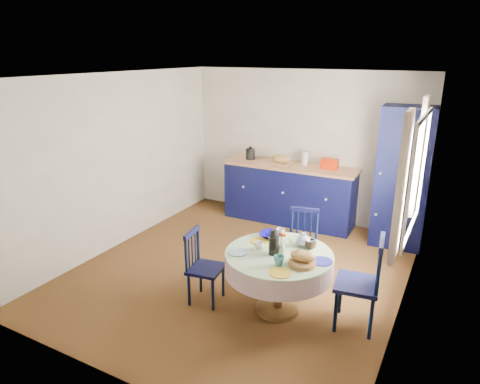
% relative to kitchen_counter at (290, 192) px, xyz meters
% --- Properties ---
extents(floor, '(4.50, 4.50, 0.00)m').
position_rel_kitchen_counter_xyz_m(floor, '(0.10, -1.96, -0.51)').
color(floor, black).
rests_on(floor, ground).
extents(ceiling, '(4.50, 4.50, 0.00)m').
position_rel_kitchen_counter_xyz_m(ceiling, '(0.10, -1.96, 1.99)').
color(ceiling, white).
rests_on(ceiling, wall_back).
extents(wall_back, '(4.00, 0.02, 2.50)m').
position_rel_kitchen_counter_xyz_m(wall_back, '(0.10, 0.29, 0.74)').
color(wall_back, white).
rests_on(wall_back, floor).
extents(wall_left, '(0.02, 4.50, 2.50)m').
position_rel_kitchen_counter_xyz_m(wall_left, '(-1.90, -1.96, 0.74)').
color(wall_left, white).
rests_on(wall_left, floor).
extents(wall_right, '(0.02, 4.50, 2.50)m').
position_rel_kitchen_counter_xyz_m(wall_right, '(2.10, -1.96, 0.74)').
color(wall_right, white).
rests_on(wall_right, floor).
extents(window, '(0.10, 1.74, 1.45)m').
position_rel_kitchen_counter_xyz_m(window, '(2.05, -1.66, 1.02)').
color(window, white).
rests_on(window, wall_right).
extents(kitchen_counter, '(2.23, 0.74, 1.23)m').
position_rel_kitchen_counter_xyz_m(kitchen_counter, '(0.00, 0.00, 0.00)').
color(kitchen_counter, black).
rests_on(kitchen_counter, floor).
extents(pantry_cabinet, '(0.75, 0.55, 2.06)m').
position_rel_kitchen_counter_xyz_m(pantry_cabinet, '(1.76, -0.11, 0.52)').
color(pantry_cabinet, black).
rests_on(pantry_cabinet, floor).
extents(dining_table, '(1.17, 1.17, 0.98)m').
position_rel_kitchen_counter_xyz_m(dining_table, '(0.91, -2.57, 0.08)').
color(dining_table, '#523E17').
rests_on(dining_table, floor).
extents(chair_left, '(0.42, 0.43, 0.86)m').
position_rel_kitchen_counter_xyz_m(chair_left, '(0.06, -2.78, -0.07)').
color(chair_left, black).
rests_on(chair_left, floor).
extents(chair_far, '(0.47, 0.46, 0.89)m').
position_rel_kitchen_counter_xyz_m(chair_far, '(0.85, -1.70, -0.06)').
color(chair_far, black).
rests_on(chair_far, floor).
extents(chair_right, '(0.49, 0.51, 1.02)m').
position_rel_kitchen_counter_xyz_m(chair_right, '(1.77, -2.43, 0.01)').
color(chair_right, black).
rests_on(chair_right, floor).
extents(mug_a, '(0.11, 0.11, 0.09)m').
position_rel_kitchen_counter_xyz_m(mug_a, '(0.67, -2.58, 0.24)').
color(mug_a, silver).
rests_on(mug_a, dining_table).
extents(mug_b, '(0.11, 0.11, 0.10)m').
position_rel_kitchen_counter_xyz_m(mug_b, '(1.01, -2.82, 0.25)').
color(mug_b, '#2B6165').
rests_on(mug_b, dining_table).
extents(mug_c, '(0.13, 0.13, 0.10)m').
position_rel_kitchen_counter_xyz_m(mug_c, '(1.16, -2.29, 0.25)').
color(mug_c, black).
rests_on(mug_c, dining_table).
extents(mug_d, '(0.10, 0.10, 0.09)m').
position_rel_kitchen_counter_xyz_m(mug_d, '(0.74, -2.15, 0.24)').
color(mug_d, silver).
rests_on(mug_d, dining_table).
extents(cobalt_bowl, '(0.25, 0.25, 0.06)m').
position_rel_kitchen_counter_xyz_m(cobalt_bowl, '(0.66, -2.24, 0.23)').
color(cobalt_bowl, '#070368').
rests_on(cobalt_bowl, dining_table).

